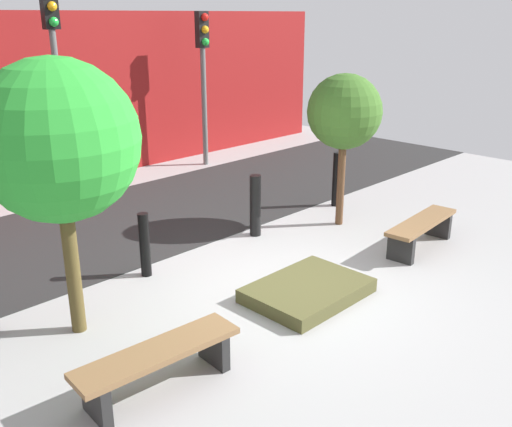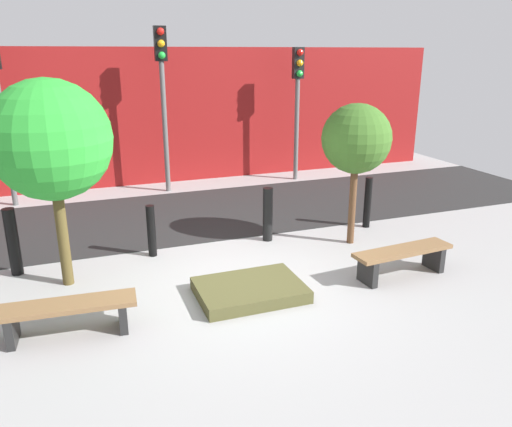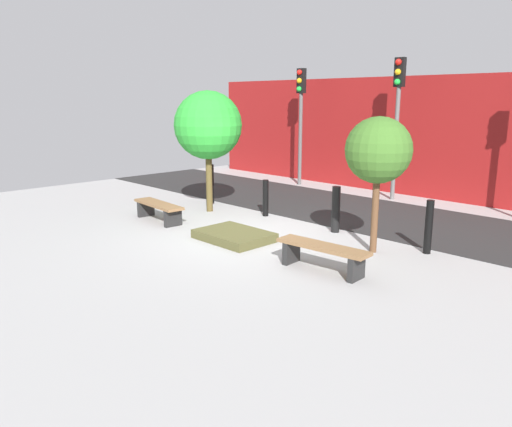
{
  "view_description": "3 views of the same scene",
  "coord_description": "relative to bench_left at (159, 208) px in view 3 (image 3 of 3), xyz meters",
  "views": [
    {
      "loc": [
        -5.07,
        -4.45,
        3.4
      ],
      "look_at": [
        -0.58,
        -0.01,
        1.18
      ],
      "focal_mm": 40.0,
      "sensor_mm": 36.0,
      "label": 1
    },
    {
      "loc": [
        -2.18,
        -6.45,
        3.34
      ],
      "look_at": [
        0.24,
        0.04,
        1.1
      ],
      "focal_mm": 35.0,
      "sensor_mm": 36.0,
      "label": 2
    },
    {
      "loc": [
        7.37,
        -6.89,
        2.83
      ],
      "look_at": [
        0.59,
        -0.31,
        0.65
      ],
      "focal_mm": 35.0,
      "sensor_mm": 36.0,
      "label": 3
    }
  ],
  "objects": [
    {
      "name": "ground_plane",
      "position": [
        2.44,
        0.56,
        -0.31
      ],
      "size": [
        18.0,
        18.0,
        0.0
      ],
      "primitive_type": "plane",
      "color": "#979797"
    },
    {
      "name": "road_strip",
      "position": [
        2.44,
        4.21,
        -0.31
      ],
      "size": [
        18.0,
        3.55,
        0.01
      ],
      "primitive_type": "cube",
      "color": "#252525",
      "rests_on": "ground"
    },
    {
      "name": "building_facade",
      "position": [
        2.44,
        7.42,
        1.42
      ],
      "size": [
        16.2,
        0.5,
        3.47
      ],
      "primitive_type": "cube",
      "color": "maroon",
      "rests_on": "ground"
    },
    {
      "name": "bench_left",
      "position": [
        0.0,
        0.0,
        0.0
      ],
      "size": [
        1.68,
        0.54,
        0.43
      ],
      "rotation": [
        0.0,
        0.0,
        -0.08
      ],
      "color": "black",
      "rests_on": "ground"
    },
    {
      "name": "bench_right",
      "position": [
        4.88,
        -0.0,
        0.01
      ],
      "size": [
        1.69,
        0.52,
        0.46
      ],
      "rotation": [
        0.0,
        0.0,
        0.08
      ],
      "color": "black",
      "rests_on": "ground"
    },
    {
      "name": "planter_bed",
      "position": [
        2.44,
        0.2,
        -0.22
      ],
      "size": [
        1.5,
        1.08,
        0.18
      ],
      "primitive_type": "cube",
      "color": "#4B4927",
      "rests_on": "ground"
    },
    {
      "name": "tree_behind_left_bench",
      "position": [
        -0.0,
        1.54,
        1.86
      ],
      "size": [
        1.69,
        1.69,
        3.03
      ],
      "color": "#4E4120",
      "rests_on": "ground"
    },
    {
      "name": "tree_behind_right_bench",
      "position": [
        4.88,
        1.54,
        1.59
      ],
      "size": [
        1.21,
        1.21,
        2.52
      ],
      "color": "brown",
      "rests_on": "ground"
    },
    {
      "name": "bollard_far_left",
      "position": [
        -0.75,
        2.19,
        0.23
      ],
      "size": [
        0.18,
        0.18,
        1.08
      ],
      "primitive_type": "cylinder",
      "color": "black",
      "rests_on": "ground"
    },
    {
      "name": "bollard_left",
      "position": [
        1.38,
        2.19,
        0.14
      ],
      "size": [
        0.14,
        0.14,
        0.9
      ],
      "primitive_type": "cylinder",
      "color": "black",
      "rests_on": "ground"
    },
    {
      "name": "bollard_center",
      "position": [
        3.51,
        2.19,
        0.19
      ],
      "size": [
        0.18,
        0.18,
        1.0
      ],
      "primitive_type": "cylinder",
      "color": "black",
      "rests_on": "ground"
    },
    {
      "name": "bollard_right",
      "position": [
        5.63,
        2.19,
        0.2
      ],
      "size": [
        0.14,
        0.14,
        1.01
      ],
      "primitive_type": "cylinder",
      "color": "black",
      "rests_on": "ground"
    },
    {
      "name": "traffic_light_west",
      "position": [
        -1.08,
        6.27,
        2.29
      ],
      "size": [
        0.28,
        0.27,
        3.77
      ],
      "color": "#545454",
      "rests_on": "ground"
    },
    {
      "name": "traffic_light_mid_west",
      "position": [
        2.44,
        6.28,
        2.38
      ],
      "size": [
        0.28,
        0.27,
        3.92
      ],
      "color": "#5B5B5B",
      "rests_on": "ground"
    }
  ]
}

